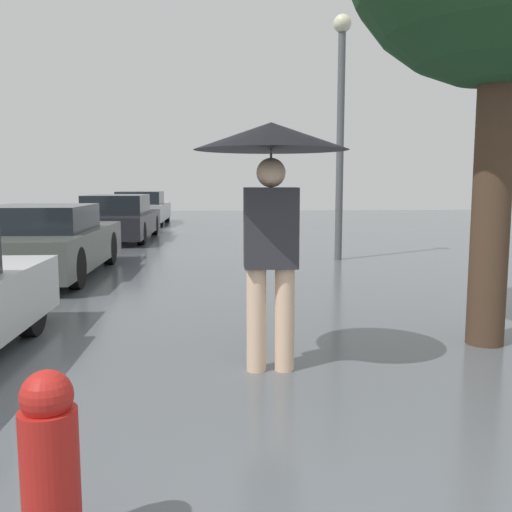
% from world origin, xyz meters
% --- Properties ---
extents(pedestrian, '(1.23, 1.23, 2.01)m').
position_xyz_m(pedestrian, '(-0.03, 3.05, 1.64)').
color(pedestrian, beige).
rests_on(pedestrian, ground_plane).
extents(parked_car_second, '(1.80, 4.14, 1.18)m').
position_xyz_m(parked_car_second, '(-3.34, 8.08, 0.56)').
color(parked_car_second, '#4C514C').
rests_on(parked_car_second, ground_plane).
extents(parked_car_third, '(1.77, 4.52, 1.21)m').
position_xyz_m(parked_car_third, '(-3.18, 14.14, 0.56)').
color(parked_car_third, black).
rests_on(parked_car_third, ground_plane).
extents(parked_car_farthest, '(1.83, 4.02, 1.21)m').
position_xyz_m(parked_car_farthest, '(-3.35, 19.94, 0.57)').
color(parked_car_farthest, '#9EA3A8').
rests_on(parked_car_farthest, ground_plane).
extents(street_lamp, '(0.35, 0.35, 4.72)m').
position_xyz_m(street_lamp, '(1.93, 9.73, 2.95)').
color(street_lamp, '#515456').
rests_on(street_lamp, ground_plane).
extents(fire_hydrant, '(0.24, 0.24, 0.80)m').
position_xyz_m(fire_hydrant, '(-1.14, 0.76, 0.40)').
color(fire_hydrant, '#B21E19').
rests_on(fire_hydrant, ground_plane).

